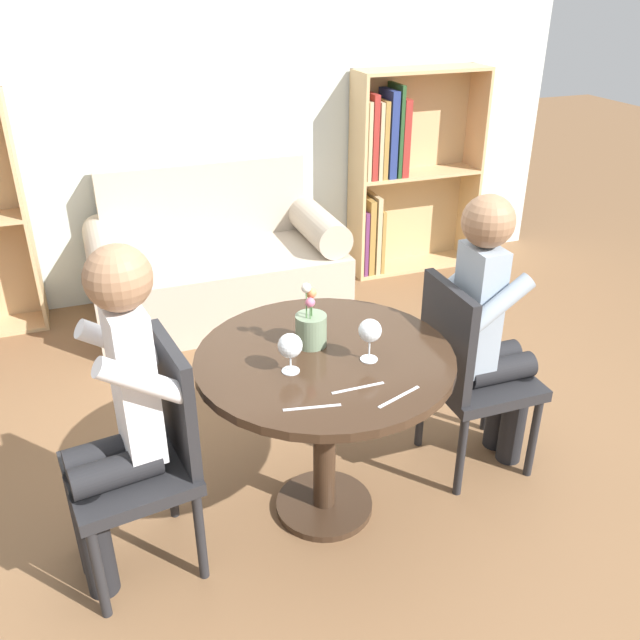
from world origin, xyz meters
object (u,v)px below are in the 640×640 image
(person_left, at_px, (116,414))
(person_right, at_px, (491,329))
(chair_right, at_px, (468,370))
(chair_left, at_px, (148,451))
(flower_vase, at_px, (311,327))
(wine_glass_right, at_px, (370,332))
(bookshelf_right, at_px, (398,171))
(couch, at_px, (216,267))
(wine_glass_left, at_px, (290,347))

(person_left, bearing_deg, person_right, 85.83)
(chair_right, bearing_deg, chair_left, 93.80)
(flower_vase, bearing_deg, wine_glass_right, -47.63)
(chair_left, bearing_deg, person_left, -84.52)
(bookshelf_right, xyz_separation_m, wine_glass_right, (-1.25, -2.31, 0.13))
(chair_left, height_order, person_left, person_left)
(couch, relative_size, person_right, 1.22)
(couch, height_order, bookshelf_right, bookshelf_right)
(couch, relative_size, person_left, 1.21)
(chair_left, xyz_separation_m, person_left, (-0.08, -0.02, 0.19))
(chair_left, distance_m, wine_glass_right, 0.89)
(bookshelf_right, bearing_deg, couch, -168.92)
(couch, height_order, person_right, person_right)
(chair_left, bearing_deg, wine_glass_left, 76.94)
(chair_right, distance_m, flower_vase, 0.76)
(bookshelf_right, height_order, flower_vase, bookshelf_right)
(wine_glass_right, bearing_deg, bookshelf_right, 61.52)
(wine_glass_right, relative_size, flower_vase, 0.62)
(couch, height_order, person_left, person_left)
(couch, xyz_separation_m, person_left, (-0.76, -1.98, 0.37))
(person_left, bearing_deg, flower_vase, 91.83)
(chair_left, bearing_deg, chair_right, 85.49)
(bookshelf_right, height_order, person_right, bookshelf_right)
(person_right, relative_size, flower_vase, 4.76)
(couch, bearing_deg, chair_left, -108.87)
(chair_left, relative_size, person_left, 0.71)
(wine_glass_left, distance_m, flower_vase, 0.20)
(bookshelf_right, height_order, wine_glass_right, bookshelf_right)
(wine_glass_left, bearing_deg, bookshelf_right, 55.96)
(bookshelf_right, bearing_deg, person_left, -133.55)
(couch, relative_size, chair_left, 1.71)
(chair_right, bearing_deg, person_left, 94.41)
(couch, bearing_deg, chair_right, -70.41)
(couch, xyz_separation_m, chair_left, (-0.67, -1.96, 0.18))
(couch, bearing_deg, person_left, -110.85)
(person_left, distance_m, wine_glass_right, 0.91)
(chair_right, bearing_deg, wine_glass_left, 99.13)
(chair_right, xyz_separation_m, flower_vase, (-0.69, 0.03, 0.32))
(chair_left, height_order, wine_glass_right, wine_glass_right)
(couch, bearing_deg, flower_vase, -90.68)
(couch, bearing_deg, wine_glass_left, -94.34)
(couch, height_order, chair_right, couch)
(wine_glass_left, relative_size, flower_vase, 0.56)
(person_right, xyz_separation_m, flower_vase, (-0.78, 0.03, 0.15))
(chair_left, xyz_separation_m, wine_glass_right, (0.81, -0.07, 0.36))
(couch, distance_m, flower_vase, 1.93)
(chair_right, distance_m, wine_glass_right, 0.66)
(flower_vase, bearing_deg, couch, 89.32)
(chair_left, height_order, wine_glass_left, chair_left)
(flower_vase, bearing_deg, person_right, -1.95)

